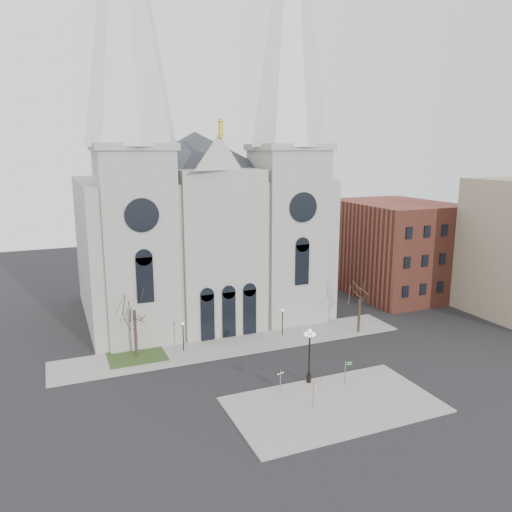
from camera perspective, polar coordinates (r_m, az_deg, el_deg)
name	(u,v)px	position (r m, az deg, el deg)	size (l,w,h in m)	color
ground	(278,387)	(48.17, 2.50, -14.70)	(160.00, 160.00, 0.00)	black
sidewalk_near	(334,405)	(45.54, 8.87, -16.43)	(18.00, 10.00, 0.14)	gray
sidewalk_far	(236,345)	(57.39, -2.25, -10.08)	(40.00, 6.00, 0.14)	gray
grass_patch	(137,356)	(55.75, -13.48, -11.09)	(6.00, 5.00, 0.18)	#253F1B
cathedral	(203,175)	(64.50, -6.13, 9.14)	(33.00, 26.66, 54.00)	gray
bg_building_brick	(394,248)	(79.18, 15.53, 0.92)	(14.00, 18.00, 14.00)	brown
tree_left	(134,307)	(53.86, -13.76, -5.70)	(3.20, 3.20, 7.50)	black
tree_right	(360,297)	(60.89, 11.78, -4.64)	(3.20, 3.20, 6.00)	black
ped_lamp_left	(183,332)	(55.37, -8.34, -8.54)	(0.32, 0.32, 3.26)	black
ped_lamp_right	(282,318)	(59.24, 3.05, -7.03)	(0.32, 0.32, 3.26)	black
stop_sign	(313,389)	(44.03, 6.56, -14.87)	(0.79, 0.32, 2.31)	slate
globe_lamp	(309,349)	(47.58, 6.13, -10.52)	(1.38, 1.38, 5.31)	black
one_way_sign	(280,377)	(46.31, 2.80, -13.69)	(0.90, 0.30, 2.12)	slate
street_name_sign	(346,370)	(48.63, 10.24, -12.71)	(0.71, 0.19, 2.25)	slate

